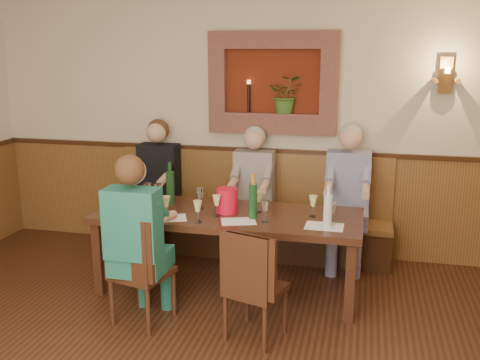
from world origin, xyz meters
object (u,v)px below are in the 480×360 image
(person_bench_mid, at_px, (252,205))
(person_chair_front, at_px, (139,255))
(bench, at_px, (250,225))
(chair_near_left, at_px, (142,291))
(chair_near_right, at_px, (254,307))
(spittoon_bucket, at_px, (227,200))
(dining_table, at_px, (228,221))
(person_bench_left, at_px, (157,197))
(wine_bottle_green_a, at_px, (253,200))
(person_bench_right, at_px, (346,209))
(water_bottle, at_px, (328,211))
(wine_bottle_green_b, at_px, (170,187))

(person_bench_mid, height_order, person_chair_front, person_chair_front)
(bench, bearing_deg, chair_near_left, -107.53)
(chair_near_right, distance_m, spittoon_bucket, 1.10)
(dining_table, relative_size, chair_near_right, 2.68)
(person_bench_left, height_order, person_chair_front, person_bench_left)
(person_bench_left, height_order, wine_bottle_green_a, person_bench_left)
(chair_near_left, xyz_separation_m, wine_bottle_green_a, (0.79, 0.64, 0.64))
(dining_table, height_order, bench, bench)
(dining_table, relative_size, wine_bottle_green_a, 5.97)
(person_bench_right, height_order, water_bottle, person_bench_right)
(wine_bottle_green_b, bearing_deg, spittoon_bucket, -13.45)
(person_chair_front, height_order, spittoon_bucket, person_chair_front)
(chair_near_left, bearing_deg, person_chair_front, -63.33)
(chair_near_left, relative_size, water_bottle, 2.49)
(wine_bottle_green_a, bearing_deg, chair_near_right, -76.82)
(person_bench_mid, xyz_separation_m, spittoon_bucket, (-0.06, -0.83, 0.28))
(bench, height_order, person_chair_front, person_chair_front)
(spittoon_bucket, bearing_deg, wine_bottle_green_a, -24.94)
(wine_bottle_green_b, bearing_deg, water_bottle, -14.93)
(bench, relative_size, wine_bottle_green_b, 7.41)
(person_bench_right, xyz_separation_m, wine_bottle_green_a, (-0.78, -0.95, 0.31))
(person_bench_right, xyz_separation_m, spittoon_bucket, (-1.04, -0.83, 0.25))
(chair_near_left, distance_m, person_chair_front, 0.32)
(chair_near_right, height_order, water_bottle, water_bottle)
(person_chair_front, bearing_deg, spittoon_bucket, 56.53)
(wine_bottle_green_a, bearing_deg, chair_near_left, -140.84)
(chair_near_left, distance_m, wine_bottle_green_b, 1.12)
(person_bench_left, bearing_deg, bench, 5.92)
(bench, relative_size, chair_near_left, 3.17)
(spittoon_bucket, bearing_deg, bench, 89.28)
(chair_near_left, height_order, person_bench_right, person_bench_right)
(chair_near_left, height_order, water_bottle, water_bottle)
(dining_table, distance_m, person_bench_left, 1.33)
(chair_near_right, bearing_deg, person_chair_front, -164.36)
(chair_near_left, bearing_deg, wine_bottle_green_a, 52.78)
(person_bench_right, relative_size, person_chair_front, 1.03)
(wine_bottle_green_a, distance_m, water_bottle, 0.67)
(person_bench_left, bearing_deg, wine_bottle_green_a, -36.48)
(wine_bottle_green_b, height_order, water_bottle, wine_bottle_green_b)
(bench, relative_size, spittoon_bucket, 13.40)
(person_bench_right, bearing_deg, person_bench_mid, 179.91)
(chair_near_right, height_order, person_chair_front, person_chair_front)
(person_bench_right, height_order, spittoon_bucket, person_bench_right)
(bench, relative_size, person_bench_mid, 2.12)
(chair_near_right, xyz_separation_m, person_bench_left, (-1.44, 1.64, 0.34))
(bench, height_order, person_bench_right, person_bench_right)
(bench, bearing_deg, chair_near_right, -76.61)
(person_bench_right, relative_size, spittoon_bucket, 6.56)
(person_chair_front, xyz_separation_m, wine_bottle_green_a, (0.79, 0.66, 0.32))
(person_bench_mid, distance_m, person_bench_right, 0.98)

